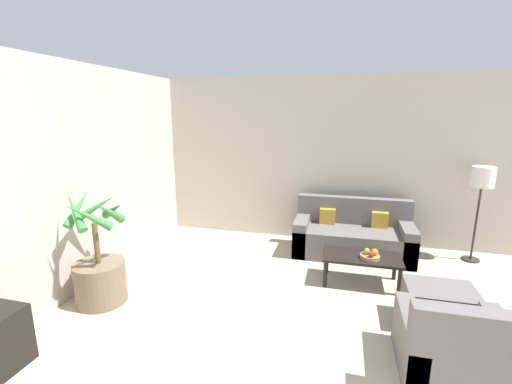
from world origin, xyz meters
TOP-DOWN VIEW (x-y plane):
  - wall_back at (0.00, 5.76)m, footprint 8.72×0.06m
  - wall_left at (-3.59, 2.86)m, footprint 0.06×7.33m
  - potted_palm at (-3.15, 3.07)m, footprint 0.68×0.70m
  - sofa_loveseat at (-0.35, 5.19)m, footprint 1.73×0.77m
  - floor_lamp at (1.36, 5.38)m, footprint 0.30×0.30m
  - coffee_table at (-0.26, 4.26)m, footprint 0.95×0.50m
  - fruit_bowl at (-0.16, 4.20)m, footprint 0.24×0.24m
  - apple_red at (-0.16, 4.14)m, footprint 0.07×0.07m
  - apple_green at (-0.20, 4.22)m, footprint 0.08×0.08m
  - orange_fruit at (-0.11, 4.21)m, footprint 0.08×0.08m
  - armchair at (0.42, 2.79)m, footprint 0.86×0.78m
  - ottoman at (0.47, 3.52)m, footprint 0.66×0.49m

SIDE VIEW (x-z plane):
  - ottoman at x=0.47m, z-range 0.00..0.42m
  - armchair at x=0.42m, z-range -0.13..0.63m
  - sofa_loveseat at x=-0.35m, z-range -0.14..0.70m
  - coffee_table at x=-0.26m, z-range 0.13..0.51m
  - potted_palm at x=-3.15m, z-range -0.28..1.04m
  - fruit_bowl at x=-0.16m, z-range 0.37..0.41m
  - apple_red at x=-0.16m, z-range 0.41..0.48m
  - apple_green at x=-0.20m, z-range 0.41..0.49m
  - orange_fruit at x=-0.11m, z-range 0.41..0.50m
  - floor_lamp at x=1.36m, z-range 0.47..1.86m
  - wall_back at x=0.00m, z-range 0.00..2.70m
  - wall_left at x=-3.59m, z-range 0.00..2.70m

